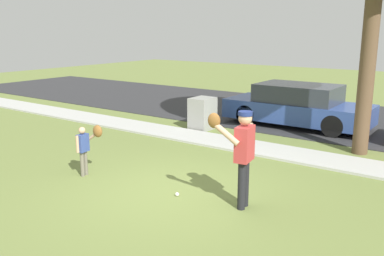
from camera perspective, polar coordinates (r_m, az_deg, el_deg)
ground_plane at (r=10.97m, az=8.59°, el=-2.96°), size 48.00×48.00×0.00m
sidewalk_strip at (r=11.04m, az=8.83°, el=-2.70°), size 36.00×1.20×0.06m
road_surface at (r=15.56m, az=17.23°, el=1.44°), size 36.00×6.80×0.02m
person_adult at (r=7.17m, az=6.75°, el=-2.77°), size 0.67×0.70×1.71m
person_child at (r=9.07m, az=-14.08°, el=-2.03°), size 0.46×0.47×1.10m
baseball at (r=7.93m, az=-2.03°, el=-8.96°), size 0.07×0.07×0.07m
utility_cabinet at (r=13.01m, az=1.43°, el=1.97°), size 0.61×0.76×0.98m
parked_wagon_blue at (r=13.77m, az=14.08°, el=2.93°), size 4.50×1.80×1.33m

